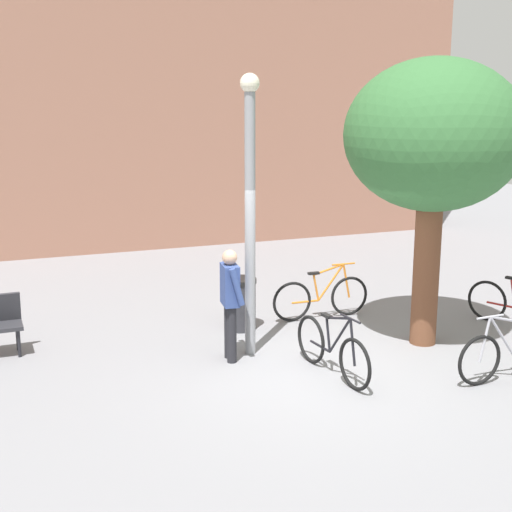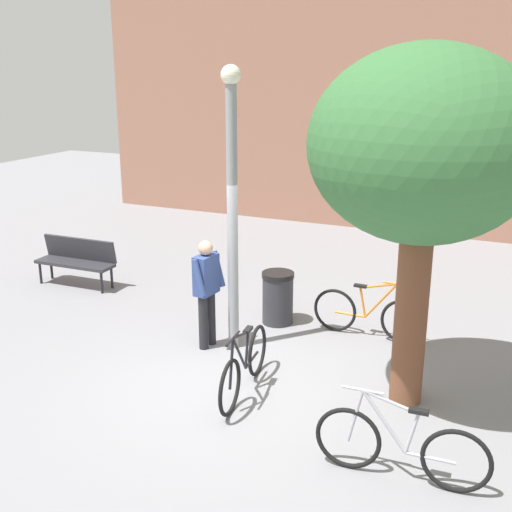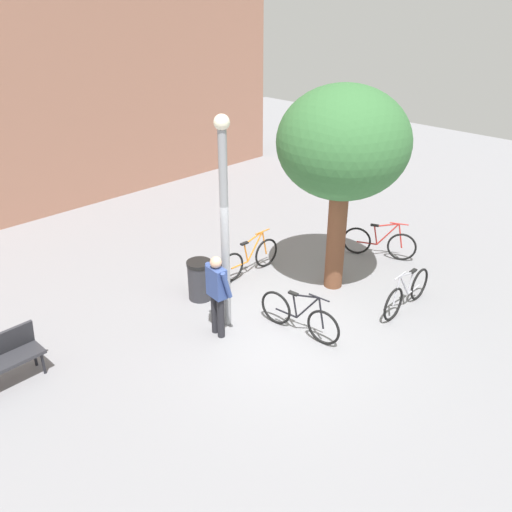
# 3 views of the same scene
# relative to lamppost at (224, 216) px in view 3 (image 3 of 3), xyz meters

# --- Properties ---
(ground_plane) EXTENTS (36.00, 36.00, 0.00)m
(ground_plane) POSITION_rel_lamppost_xyz_m (0.69, -0.96, -2.32)
(ground_plane) COLOR gray
(building_facade) EXTENTS (16.75, 2.00, 8.82)m
(building_facade) POSITION_rel_lamppost_xyz_m (0.69, 8.89, 2.09)
(building_facade) COLOR #9E6B56
(building_facade) RESTS_ON ground_plane
(lamppost) EXTENTS (0.28, 0.28, 4.14)m
(lamppost) POSITION_rel_lamppost_xyz_m (0.00, 0.00, 0.00)
(lamppost) COLOR gray
(lamppost) RESTS_ON ground_plane
(person_by_lamppost) EXTENTS (0.33, 0.61, 1.67)m
(person_by_lamppost) POSITION_rel_lamppost_xyz_m (-0.37, -0.15, -1.36)
(person_by_lamppost) COLOR #232328
(person_by_lamppost) RESTS_ON ground_plane
(plaza_tree) EXTENTS (2.68, 2.68, 4.40)m
(plaza_tree) POSITION_rel_lamppost_xyz_m (2.72, -0.54, 0.89)
(plaza_tree) COLOR brown
(plaza_tree) RESTS_ON ground_plane
(bicycle_black) EXTENTS (0.25, 1.80, 0.97)m
(bicycle_black) POSITION_rel_lamppost_xyz_m (0.76, -1.23, -1.94)
(bicycle_black) COLOR black
(bicycle_black) RESTS_ON ground_plane
(bicycle_red) EXTENTS (0.83, 1.65, 0.97)m
(bicycle_red) POSITION_rel_lamppost_xyz_m (4.66, -0.46, -1.94)
(bicycle_red) COLOR black
(bicycle_red) RESTS_ON ground_plane
(bicycle_silver) EXTENTS (1.81, 0.13, 0.97)m
(bicycle_silver) POSITION_rel_lamppost_xyz_m (2.99, -2.22, -1.94)
(bicycle_silver) COLOR black
(bicycle_silver) RESTS_ON ground_plane
(bicycle_orange) EXTENTS (1.81, 0.10, 0.97)m
(bicycle_orange) POSITION_rel_lamppost_xyz_m (1.78, 1.18, -1.94)
(bicycle_orange) COLOR black
(bicycle_orange) RESTS_ON ground_plane
(trash_bin) EXTENTS (0.53, 0.53, 0.88)m
(trash_bin) POSITION_rel_lamppost_xyz_m (0.25, 1.14, -1.88)
(trash_bin) COLOR #2D2D33
(trash_bin) RESTS_ON ground_plane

